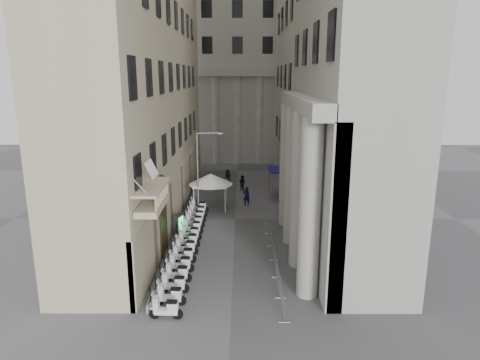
# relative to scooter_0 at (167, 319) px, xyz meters

# --- Properties ---
(left_building) EXTENTS (5.00, 36.00, 34.00)m
(left_building) POSITION_rel_scooter_0_xyz_m (-4.21, 18.49, 17.00)
(left_building) COLOR beige
(left_building) RESTS_ON ground
(far_building) EXTENTS (22.00, 10.00, 30.00)m
(far_building) POSITION_rel_scooter_0_xyz_m (3.29, 44.49, 15.00)
(far_building) COLOR beige
(far_building) RESTS_ON ground
(iron_fence) EXTENTS (0.30, 28.00, 1.40)m
(iron_fence) POSITION_rel_scooter_0_xyz_m (-1.01, 14.49, 0.00)
(iron_fence) COLOR black
(iron_fence) RESTS_ON ground
(blue_awning) EXTENTS (1.60, 3.00, 3.00)m
(blue_awning) POSITION_rel_scooter_0_xyz_m (7.44, 22.49, 0.00)
(blue_awning) COLOR navy
(blue_awning) RESTS_ON ground
(flag) EXTENTS (1.00, 1.40, 8.20)m
(flag) POSITION_rel_scooter_0_xyz_m (-0.71, 1.49, 0.00)
(flag) COLOR #9E0C11
(flag) RESTS_ON ground
(scooter_0) EXTENTS (1.42, 0.61, 1.50)m
(scooter_0) POSITION_rel_scooter_0_xyz_m (0.00, 0.00, 0.00)
(scooter_0) COLOR white
(scooter_0) RESTS_ON ground
(scooter_1) EXTENTS (1.42, 0.61, 1.50)m
(scooter_1) POSITION_rel_scooter_0_xyz_m (0.00, 1.34, 0.00)
(scooter_1) COLOR white
(scooter_1) RESTS_ON ground
(scooter_2) EXTENTS (1.42, 0.61, 1.50)m
(scooter_2) POSITION_rel_scooter_0_xyz_m (0.00, 2.68, 0.00)
(scooter_2) COLOR white
(scooter_2) RESTS_ON ground
(scooter_3) EXTENTS (1.42, 0.61, 1.50)m
(scooter_3) POSITION_rel_scooter_0_xyz_m (0.00, 4.03, 0.00)
(scooter_3) COLOR white
(scooter_3) RESTS_ON ground
(scooter_4) EXTENTS (1.42, 0.61, 1.50)m
(scooter_4) POSITION_rel_scooter_0_xyz_m (0.00, 5.37, 0.00)
(scooter_4) COLOR white
(scooter_4) RESTS_ON ground
(scooter_5) EXTENTS (1.42, 0.61, 1.50)m
(scooter_5) POSITION_rel_scooter_0_xyz_m (0.00, 6.71, 0.00)
(scooter_5) COLOR white
(scooter_5) RESTS_ON ground
(scooter_6) EXTENTS (1.42, 0.61, 1.50)m
(scooter_6) POSITION_rel_scooter_0_xyz_m (0.00, 8.05, 0.00)
(scooter_6) COLOR white
(scooter_6) RESTS_ON ground
(scooter_7) EXTENTS (1.42, 0.61, 1.50)m
(scooter_7) POSITION_rel_scooter_0_xyz_m (0.00, 9.40, 0.00)
(scooter_7) COLOR white
(scooter_7) RESTS_ON ground
(scooter_8) EXTENTS (1.42, 0.61, 1.50)m
(scooter_8) POSITION_rel_scooter_0_xyz_m (0.00, 10.74, 0.00)
(scooter_8) COLOR white
(scooter_8) RESTS_ON ground
(scooter_9) EXTENTS (1.42, 0.61, 1.50)m
(scooter_9) POSITION_rel_scooter_0_xyz_m (0.00, 12.08, 0.00)
(scooter_9) COLOR white
(scooter_9) RESTS_ON ground
(scooter_10) EXTENTS (1.42, 0.61, 1.50)m
(scooter_10) POSITION_rel_scooter_0_xyz_m (0.00, 13.42, 0.00)
(scooter_10) COLOR white
(scooter_10) RESTS_ON ground
(scooter_11) EXTENTS (1.42, 0.61, 1.50)m
(scooter_11) POSITION_rel_scooter_0_xyz_m (0.00, 14.77, 0.00)
(scooter_11) COLOR white
(scooter_11) RESTS_ON ground
(scooter_12) EXTENTS (1.42, 0.61, 1.50)m
(scooter_12) POSITION_rel_scooter_0_xyz_m (0.00, 16.11, 0.00)
(scooter_12) COLOR white
(scooter_12) RESTS_ON ground
(scooter_13) EXTENTS (1.42, 0.61, 1.50)m
(scooter_13) POSITION_rel_scooter_0_xyz_m (0.00, 17.45, 0.00)
(scooter_13) COLOR white
(scooter_13) RESTS_ON ground
(barrier_0) EXTENTS (0.60, 2.40, 1.10)m
(barrier_0) POSITION_rel_scooter_0_xyz_m (6.01, 0.82, 0.00)
(barrier_0) COLOR #A7AAAF
(barrier_0) RESTS_ON ground
(barrier_1) EXTENTS (0.60, 2.40, 1.10)m
(barrier_1) POSITION_rel_scooter_0_xyz_m (6.01, 3.32, 0.00)
(barrier_1) COLOR #A7AAAF
(barrier_1) RESTS_ON ground
(barrier_2) EXTENTS (0.60, 2.40, 1.10)m
(barrier_2) POSITION_rel_scooter_0_xyz_m (6.01, 5.82, 0.00)
(barrier_2) COLOR #A7AAAF
(barrier_2) RESTS_ON ground
(barrier_3) EXTENTS (0.60, 2.40, 1.10)m
(barrier_3) POSITION_rel_scooter_0_xyz_m (6.01, 8.32, 0.00)
(barrier_3) COLOR #A7AAAF
(barrier_3) RESTS_ON ground
(barrier_4) EXTENTS (0.60, 2.40, 1.10)m
(barrier_4) POSITION_rel_scooter_0_xyz_m (6.01, 10.82, 0.00)
(barrier_4) COLOR #A7AAAF
(barrier_4) RESTS_ON ground
(barrier_5) EXTENTS (0.60, 2.40, 1.10)m
(barrier_5) POSITION_rel_scooter_0_xyz_m (6.01, 13.32, 0.00)
(barrier_5) COLOR #A7AAAF
(barrier_5) RESTS_ON ground
(security_tent) EXTENTS (4.05, 4.05, 3.29)m
(security_tent) POSITION_rel_scooter_0_xyz_m (0.94, 18.97, 2.75)
(security_tent) COLOR white
(security_tent) RESTS_ON ground
(street_lamp) EXTENTS (2.37, 0.46, 7.27)m
(street_lamp) POSITION_rel_scooter_0_xyz_m (0.19, 17.55, 4.29)
(street_lamp) COLOR gray
(street_lamp) RESTS_ON ground
(info_kiosk) EXTENTS (0.56, 0.92, 1.88)m
(info_kiosk) POSITION_rel_scooter_0_xyz_m (-0.90, 11.33, 0.95)
(info_kiosk) COLOR black
(info_kiosk) RESTS_ON ground
(pedestrian_a) EXTENTS (0.73, 0.56, 1.79)m
(pedestrian_a) POSITION_rel_scooter_0_xyz_m (4.32, 19.78, 0.90)
(pedestrian_a) COLOR #0D0F34
(pedestrian_a) RESTS_ON ground
(pedestrian_b) EXTENTS (1.02, 1.02, 1.66)m
(pedestrian_b) POSITION_rel_scooter_0_xyz_m (3.95, 25.28, 0.83)
(pedestrian_b) COLOR black
(pedestrian_b) RESTS_ON ground
(pedestrian_c) EXTENTS (1.04, 0.95, 1.79)m
(pedestrian_c) POSITION_rel_scooter_0_xyz_m (2.29, 27.62, 0.89)
(pedestrian_c) COLOR black
(pedestrian_c) RESTS_ON ground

